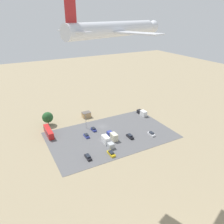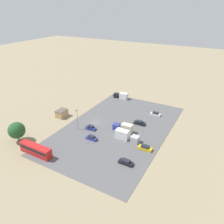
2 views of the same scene
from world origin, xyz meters
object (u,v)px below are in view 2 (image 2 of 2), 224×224
(parked_truck_0, at_px, (126,136))
(parked_truck_2, at_px, (122,96))
(shed_building, at_px, (62,113))
(parked_car_3, at_px, (92,138))
(parked_car_0, at_px, (91,128))
(parked_truck_1, at_px, (124,128))
(bus, at_px, (36,149))
(parked_car_5, at_px, (126,162))
(parked_car_2, at_px, (140,123))
(parked_car_4, at_px, (145,148))
(parked_car_1, at_px, (155,114))

(parked_truck_0, distance_m, parked_truck_2, 37.94)
(shed_building, distance_m, parked_car_3, 22.92)
(parked_car_0, relative_size, parked_truck_2, 0.54)
(parked_truck_0, distance_m, parked_truck_1, 5.51)
(shed_building, xyz_separation_m, parked_car_3, (8.61, 21.23, -0.85))
(shed_building, height_order, bus, bus)
(parked_car_5, height_order, parked_truck_0, parked_truck_0)
(bus, bearing_deg, parked_car_5, 109.64)
(parked_car_2, relative_size, parked_car_4, 0.97)
(parked_car_3, height_order, parked_truck_0, parked_truck_0)
(parked_car_1, bearing_deg, parked_truck_0, -7.48)
(parked_car_2, bearing_deg, parked_car_5, -166.64)
(parked_car_2, bearing_deg, parked_car_0, 130.46)
(parked_car_0, xyz_separation_m, parked_car_2, (-12.80, 15.01, 0.02))
(bus, bearing_deg, parked_car_2, 147.86)
(parked_car_2, bearing_deg, parked_truck_1, 158.50)
(shed_building, xyz_separation_m, parked_car_2, (-9.90, 31.98, -0.80))
(parked_car_5, relative_size, parked_truck_1, 0.59)
(bus, relative_size, parked_car_3, 2.88)
(parked_car_5, relative_size, parked_truck_0, 0.52)
(parked_truck_2, bearing_deg, parked_car_0, -173.88)
(parked_truck_1, bearing_deg, parked_car_3, 144.23)
(parked_truck_0, bearing_deg, parked_car_2, 179.61)
(parked_car_1, xyz_separation_m, parked_truck_1, (18.74, -6.10, 0.89))
(parked_car_4, bearing_deg, parked_car_1, 11.53)
(parked_car_1, relative_size, parked_car_4, 0.92)
(bus, distance_m, parked_car_1, 51.47)
(parked_truck_1, xyz_separation_m, parked_truck_2, (-28.52, -15.47, -0.12))
(parked_car_3, height_order, parked_truck_2, parked_truck_2)
(parked_car_3, relative_size, parked_truck_0, 0.47)
(parked_car_0, height_order, parked_car_3, parked_car_0)
(parked_truck_1, bearing_deg, parked_truck_0, -146.59)
(parked_car_2, relative_size, parked_truck_1, 0.60)
(bus, relative_size, parked_truck_0, 1.35)
(parked_car_1, height_order, parked_truck_2, parked_truck_2)
(parked_truck_1, bearing_deg, parked_truck_2, 28.47)
(parked_car_2, distance_m, parked_car_5, 25.27)
(parked_car_3, distance_m, parked_car_5, 17.67)
(parked_car_0, relative_size, parked_truck_0, 0.46)
(parked_car_0, distance_m, parked_truck_2, 33.60)
(parked_car_1, distance_m, parked_car_3, 32.38)
(parked_car_1, relative_size, parked_truck_2, 0.59)
(parked_truck_0, bearing_deg, parked_car_0, -88.91)
(parked_car_1, distance_m, parked_truck_1, 19.72)
(parked_car_1, bearing_deg, parked_car_5, 4.61)
(shed_building, height_order, parked_car_3, shed_building)
(bus, height_order, parked_car_4, bus)
(parked_car_0, distance_m, parked_car_2, 19.72)
(parked_car_4, distance_m, parked_car_5, 10.06)
(bus, xyz_separation_m, parked_truck_0, (-21.87, 21.51, -0.28))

